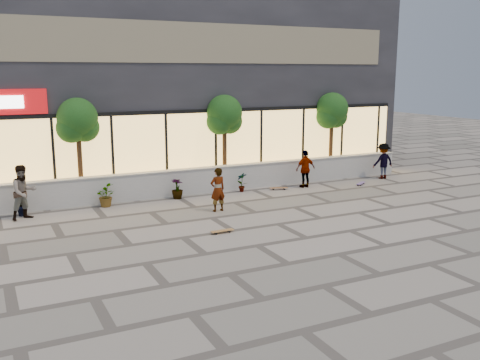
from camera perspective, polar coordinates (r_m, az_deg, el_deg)
name	(u,v)px	position (r m, az deg, el deg)	size (l,w,h in m)	color
ground	(258,246)	(15.30, 1.90, -7.01)	(80.00, 80.00, 0.00)	gray
planter_wall	(175,183)	(21.38, -6.95, -0.29)	(22.00, 0.42, 1.04)	beige
retail_building	(134,85)	(26.19, -11.21, 9.94)	(24.00, 9.17, 8.50)	#232328
shrub_b	(23,204)	(19.77, -22.18, -2.38)	(0.45, 0.36, 0.81)	#1B3E13
shrub_c	(105,196)	(20.13, -14.23, -1.64)	(0.73, 0.63, 0.81)	#1B3E13
shrub_d	(177,188)	(20.87, -6.70, -0.91)	(0.45, 0.45, 0.81)	#1B3E13
shrub_e	(242,182)	(21.93, 0.20, -0.22)	(0.43, 0.29, 0.81)	#1B3E13
tree_midwest	(78,123)	(20.84, -16.93, 5.85)	(1.60, 1.50, 3.92)	#3F2916
tree_mideast	(224,117)	(22.60, -1.67, 6.73)	(1.60, 1.50, 3.92)	#3F2916
tree_east	(332,113)	(25.38, 9.78, 7.09)	(1.60, 1.50, 3.92)	#3F2916
skater_center	(218,190)	(18.80, -2.40, -1.03)	(0.57, 0.37, 1.56)	white
skater_left	(24,192)	(19.14, -22.07, -1.23)	(0.89, 0.70, 1.84)	tan
skater_right_near	(305,169)	(22.84, 6.99, 1.18)	(0.94, 0.39, 1.61)	silver
skater_right_far	(383,161)	(25.46, 15.01, 1.97)	(1.06, 0.61, 1.64)	maroon
skateboard_center	(222,231)	(16.42, -1.92, -5.44)	(0.73, 0.20, 0.09)	brown
skateboard_right_near	(279,188)	(22.42, 4.15, -0.85)	(0.78, 0.43, 0.09)	brown
skateboard_right_far	(361,183)	(23.92, 12.77, -0.34)	(0.71, 0.55, 0.09)	#5F4986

